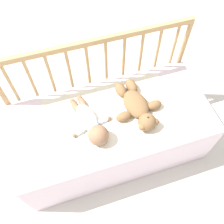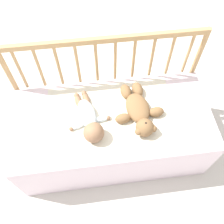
{
  "view_description": "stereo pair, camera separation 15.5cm",
  "coord_description": "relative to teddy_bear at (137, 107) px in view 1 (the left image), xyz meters",
  "views": [
    {
      "loc": [
        -0.26,
        -0.8,
        1.87
      ],
      "look_at": [
        0.0,
        0.01,
        0.51
      ],
      "focal_mm": 40.0,
      "sensor_mm": 36.0,
      "label": 1
    },
    {
      "loc": [
        -0.11,
        -0.83,
        1.87
      ],
      "look_at": [
        0.0,
        0.01,
        0.51
      ],
      "focal_mm": 40.0,
      "sensor_mm": 36.0,
      "label": 2
    }
  ],
  "objects": [
    {
      "name": "ground_plane",
      "position": [
        -0.17,
        -0.01,
        -0.5
      ],
      "size": [
        12.0,
        12.0,
        0.0
      ],
      "primitive_type": "plane",
      "color": "silver"
    },
    {
      "name": "crib_mattress",
      "position": [
        -0.17,
        -0.01,
        -0.27
      ],
      "size": [
        1.33,
        0.63,
        0.45
      ],
      "color": "silver",
      "rests_on": "ground_plane"
    },
    {
      "name": "crib_rail",
      "position": [
        -0.17,
        0.33,
        0.1
      ],
      "size": [
        1.33,
        0.04,
        0.84
      ],
      "color": "tan",
      "rests_on": "ground_plane"
    },
    {
      "name": "blanket",
      "position": [
        -0.17,
        0.02,
        -0.04
      ],
      "size": [
        0.84,
        0.51,
        0.01
      ],
      "color": "silver",
      "rests_on": "crib_mattress"
    },
    {
      "name": "teddy_bear",
      "position": [
        0.0,
        0.0,
        0.0
      ],
      "size": [
        0.33,
        0.43,
        0.12
      ],
      "color": "olive",
      "rests_on": "crib_mattress"
    },
    {
      "name": "baby",
      "position": [
        -0.32,
        -0.04,
        0.0
      ],
      "size": [
        0.29,
        0.42,
        0.13
      ],
      "color": "white",
      "rests_on": "crib_mattress"
    }
  ]
}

